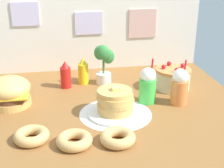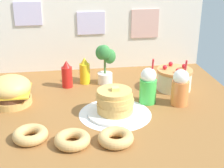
{
  "view_description": "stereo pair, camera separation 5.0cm",
  "coord_description": "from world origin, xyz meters",
  "views": [
    {
      "loc": [
        -0.26,
        -1.95,
        1.01
      ],
      "look_at": [
        0.09,
        0.04,
        0.18
      ],
      "focal_mm": 52.26,
      "sensor_mm": 36.0,
      "label": 1
    },
    {
      "loc": [
        -0.21,
        -1.96,
        1.01
      ],
      "look_at": [
        0.09,
        0.04,
        0.18
      ],
      "focal_mm": 52.26,
      "sensor_mm": 36.0,
      "label": 2
    }
  ],
  "objects": [
    {
      "name": "cream_soda_cup",
      "position": [
        0.35,
        0.09,
        0.13
      ],
      "size": [
        0.12,
        0.12,
        0.33
      ],
      "color": "green",
      "rests_on": "ground_plane"
    },
    {
      "name": "ground_plane",
      "position": [
        0.0,
        0.0,
        -0.01
      ],
      "size": [
        2.06,
        1.76,
        0.02
      ],
      "primitive_type": "cube",
      "color": "brown"
    },
    {
      "name": "pancake_stack",
      "position": [
        0.09,
        -0.06,
        0.08
      ],
      "size": [
        0.37,
        0.37,
        0.19
      ],
      "color": "white",
      "rests_on": "doily_mat"
    },
    {
      "name": "donut_chocolate",
      "position": [
        -0.2,
        -0.39,
        0.03
      ],
      "size": [
        0.2,
        0.2,
        0.06
      ],
      "color": "tan",
      "rests_on": "ground_plane"
    },
    {
      "name": "potted_plant",
      "position": [
        0.1,
        0.49,
        0.18
      ],
      "size": [
        0.16,
        0.13,
        0.33
      ],
      "color": "white",
      "rests_on": "ground_plane"
    },
    {
      "name": "burger",
      "position": [
        -0.61,
        0.2,
        0.1
      ],
      "size": [
        0.29,
        0.29,
        0.21
      ],
      "color": "#DBA859",
      "rests_on": "ground_plane"
    },
    {
      "name": "back_wall",
      "position": [
        0.0,
        0.87,
        0.4
      ],
      "size": [
        2.06,
        0.04,
        0.8
      ],
      "color": "silver",
      "rests_on": "ground_plane"
    },
    {
      "name": "donut_vanilla",
      "position": [
        0.04,
        -0.4,
        0.03
      ],
      "size": [
        0.2,
        0.2,
        0.06
      ],
      "color": "tan",
      "rests_on": "ground_plane"
    },
    {
      "name": "donut_pink_glaze",
      "position": [
        -0.44,
        -0.3,
        0.03
      ],
      "size": [
        0.2,
        0.2,
        0.06
      ],
      "color": "tan",
      "rests_on": "ground_plane"
    },
    {
      "name": "mustard_bottle",
      "position": [
        -0.07,
        0.52,
        0.1
      ],
      "size": [
        0.08,
        0.08,
        0.22
      ],
      "color": "yellow",
      "rests_on": "ground_plane"
    },
    {
      "name": "orange_float_cup",
      "position": [
        0.56,
        0.02,
        0.13
      ],
      "size": [
        0.12,
        0.12,
        0.33
      ],
      "color": "orange",
      "rests_on": "ground_plane"
    },
    {
      "name": "ketchup_bottle",
      "position": [
        -0.21,
        0.46,
        0.1
      ],
      "size": [
        0.08,
        0.08,
        0.22
      ],
      "color": "red",
      "rests_on": "ground_plane"
    },
    {
      "name": "doily_mat",
      "position": [
        0.09,
        -0.06,
        0.0
      ],
      "size": [
        0.48,
        0.48,
        0.0
      ],
      "primitive_type": "cylinder",
      "color": "white",
      "rests_on": "ground_plane"
    },
    {
      "name": "layer_cake",
      "position": [
        0.61,
        0.29,
        0.08
      ],
      "size": [
        0.27,
        0.27,
        0.2
      ],
      "color": "beige",
      "rests_on": "ground_plane"
    }
  ]
}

